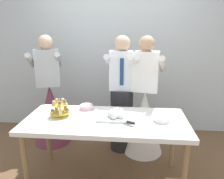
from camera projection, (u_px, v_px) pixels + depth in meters
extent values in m
plane|color=brown|center=(106.00, 178.00, 2.60)|extent=(8.00, 8.00, 0.00)
cube|color=silver|center=(116.00, 47.00, 3.59)|extent=(5.20, 0.10, 2.90)
cube|color=white|center=(106.00, 121.00, 2.40)|extent=(1.80, 0.80, 0.05)
cylinder|color=olive|center=(25.00, 164.00, 2.27)|extent=(0.06, 0.06, 0.72)
cylinder|color=olive|center=(184.00, 174.00, 2.12)|extent=(0.06, 0.06, 0.72)
cylinder|color=olive|center=(48.00, 135.00, 2.88)|extent=(0.06, 0.06, 0.72)
cylinder|color=olive|center=(173.00, 141.00, 2.74)|extent=(0.06, 0.06, 0.72)
cylinder|color=gold|center=(60.00, 115.00, 2.47)|extent=(0.17, 0.17, 0.01)
cylinder|color=gold|center=(60.00, 107.00, 2.44)|extent=(0.01, 0.01, 0.21)
cylinder|color=gold|center=(60.00, 112.00, 2.46)|extent=(0.23, 0.23, 0.01)
cylinder|color=#D1B784|center=(67.00, 111.00, 2.44)|extent=(0.04, 0.04, 0.03)
sphere|color=brown|center=(67.00, 109.00, 2.43)|extent=(0.04, 0.04, 0.04)
cylinder|color=#D1B784|center=(65.00, 109.00, 2.52)|extent=(0.04, 0.04, 0.03)
sphere|color=brown|center=(65.00, 107.00, 2.52)|extent=(0.04, 0.04, 0.04)
cylinder|color=#D1B784|center=(56.00, 109.00, 2.51)|extent=(0.04, 0.04, 0.03)
sphere|color=#EAB7C6|center=(56.00, 107.00, 2.51)|extent=(0.04, 0.04, 0.04)
cylinder|color=#D1B784|center=(52.00, 112.00, 2.41)|extent=(0.04, 0.04, 0.03)
sphere|color=brown|center=(52.00, 110.00, 2.41)|extent=(0.04, 0.04, 0.04)
cylinder|color=#D1B784|center=(60.00, 114.00, 2.37)|extent=(0.04, 0.04, 0.03)
sphere|color=beige|center=(60.00, 112.00, 2.36)|extent=(0.04, 0.04, 0.04)
cylinder|color=gold|center=(60.00, 105.00, 2.43)|extent=(0.18, 0.18, 0.01)
cylinder|color=#D1B784|center=(65.00, 103.00, 2.43)|extent=(0.04, 0.04, 0.03)
sphere|color=brown|center=(65.00, 101.00, 2.42)|extent=(0.04, 0.04, 0.04)
cylinder|color=#D1B784|center=(63.00, 101.00, 2.48)|extent=(0.04, 0.04, 0.03)
sphere|color=beige|center=(63.00, 99.00, 2.47)|extent=(0.04, 0.04, 0.04)
cylinder|color=#D1B784|center=(57.00, 102.00, 2.47)|extent=(0.04, 0.04, 0.03)
sphere|color=#D6B27A|center=(57.00, 100.00, 2.46)|extent=(0.04, 0.04, 0.04)
cylinder|color=#D1B784|center=(54.00, 104.00, 2.40)|extent=(0.04, 0.04, 0.03)
sphere|color=#D6B27A|center=(54.00, 102.00, 2.40)|extent=(0.04, 0.04, 0.04)
cylinder|color=#D1B784|center=(60.00, 105.00, 2.37)|extent=(0.04, 0.04, 0.03)
sphere|color=brown|center=(60.00, 103.00, 2.36)|extent=(0.04, 0.04, 0.04)
cube|color=silver|center=(116.00, 117.00, 2.42)|extent=(0.42, 0.31, 0.02)
sphere|color=white|center=(120.00, 113.00, 2.40)|extent=(0.10, 0.10, 0.10)
sphere|color=white|center=(120.00, 112.00, 2.45)|extent=(0.08, 0.08, 0.08)
sphere|color=white|center=(115.00, 111.00, 2.46)|extent=(0.08, 0.08, 0.08)
sphere|color=white|center=(113.00, 113.00, 2.42)|extent=(0.09, 0.09, 0.09)
sphere|color=white|center=(112.00, 114.00, 2.39)|extent=(0.09, 0.09, 0.09)
sphere|color=white|center=(114.00, 116.00, 2.34)|extent=(0.09, 0.09, 0.09)
sphere|color=white|center=(121.00, 116.00, 2.34)|extent=(0.07, 0.07, 0.07)
sphere|color=white|center=(116.00, 112.00, 2.40)|extent=(0.11, 0.11, 0.11)
sphere|color=#2D1938|center=(116.00, 109.00, 2.39)|extent=(0.02, 0.02, 0.02)
sphere|color=#B21923|center=(113.00, 109.00, 2.40)|extent=(0.02, 0.02, 0.02)
sphere|color=#DB474C|center=(120.00, 109.00, 2.38)|extent=(0.02, 0.02, 0.02)
sphere|color=#B21923|center=(117.00, 108.00, 2.39)|extent=(0.02, 0.02, 0.02)
sphere|color=#2D1938|center=(117.00, 109.00, 2.39)|extent=(0.02, 0.02, 0.02)
sphere|color=#2D1938|center=(118.00, 109.00, 2.39)|extent=(0.02, 0.02, 0.02)
sphere|color=#B21923|center=(115.00, 108.00, 2.44)|extent=(0.02, 0.02, 0.02)
cube|color=silver|center=(118.00, 120.00, 2.30)|extent=(0.21, 0.13, 0.00)
cube|color=black|center=(131.00, 123.00, 2.22)|extent=(0.09, 0.06, 0.02)
cylinder|color=white|center=(163.00, 121.00, 2.33)|extent=(0.18, 0.18, 0.01)
cylinder|color=white|center=(163.00, 120.00, 2.33)|extent=(0.18, 0.18, 0.01)
cylinder|color=white|center=(162.00, 119.00, 2.33)|extent=(0.18, 0.18, 0.01)
cylinder|color=white|center=(162.00, 118.00, 2.32)|extent=(0.18, 0.18, 0.01)
cylinder|color=white|center=(162.00, 117.00, 2.32)|extent=(0.18, 0.18, 0.01)
cylinder|color=white|center=(87.00, 109.00, 2.65)|extent=(0.24, 0.24, 0.01)
cylinder|color=#EAB7C6|center=(87.00, 107.00, 2.65)|extent=(0.16, 0.16, 0.06)
cylinder|color=#232328|center=(121.00, 120.00, 3.14)|extent=(0.32, 0.32, 0.92)
cube|color=white|center=(122.00, 70.00, 2.93)|extent=(0.34, 0.20, 0.54)
sphere|color=#D8B293|center=(122.00, 43.00, 2.83)|extent=(0.21, 0.21, 0.21)
cylinder|color=white|center=(108.00, 62.00, 2.92)|extent=(0.08, 0.49, 0.28)
cylinder|color=white|center=(136.00, 63.00, 2.89)|extent=(0.08, 0.49, 0.28)
cube|color=navy|center=(122.00, 72.00, 2.83)|extent=(0.05, 0.01, 0.36)
cone|color=white|center=(143.00, 122.00, 3.06)|extent=(0.56, 0.56, 0.92)
cube|color=white|center=(146.00, 72.00, 2.86)|extent=(0.37, 0.26, 0.54)
sphere|color=tan|center=(147.00, 44.00, 2.76)|extent=(0.21, 0.21, 0.21)
cylinder|color=white|center=(133.00, 63.00, 2.88)|extent=(0.16, 0.49, 0.28)
cylinder|color=white|center=(162.00, 64.00, 2.78)|extent=(0.16, 0.49, 0.28)
cone|color=brown|center=(51.00, 114.00, 3.33)|extent=(0.56, 0.56, 0.92)
cube|color=#B2B7BC|center=(48.00, 68.00, 3.13)|extent=(0.38, 0.29, 0.54)
sphere|color=#D8B293|center=(45.00, 42.00, 3.03)|extent=(0.21, 0.21, 0.21)
cylinder|color=#B2B7BC|center=(31.00, 61.00, 3.07)|extent=(0.21, 0.49, 0.28)
cylinder|color=#B2B7BC|center=(58.00, 60.00, 3.14)|extent=(0.21, 0.49, 0.28)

